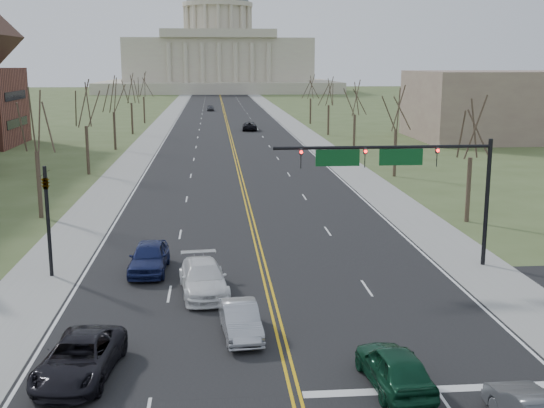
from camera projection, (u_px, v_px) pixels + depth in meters
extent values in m
plane|color=#44552A|center=(292.00, 382.00, 24.56)|extent=(600.00, 600.00, 0.00)
cube|color=black|center=(227.00, 122.00, 131.83)|extent=(20.00, 380.00, 0.01)
cube|color=black|center=(277.00, 321.00, 30.41)|extent=(120.00, 14.00, 0.01)
cube|color=gray|center=(164.00, 122.00, 130.81)|extent=(4.00, 380.00, 0.03)
cube|color=gray|center=(288.00, 121.00, 132.85)|extent=(4.00, 380.00, 0.03)
cube|color=gold|center=(227.00, 121.00, 131.83)|extent=(0.42, 380.00, 0.01)
cube|color=silver|center=(176.00, 122.00, 131.00)|extent=(0.15, 380.00, 0.01)
cube|color=silver|center=(277.00, 121.00, 132.66)|extent=(0.15, 380.00, 0.01)
cube|color=silver|center=(436.00, 389.00, 24.01)|extent=(9.50, 0.50, 0.01)
cube|color=beige|center=(219.00, 86.00, 267.95)|extent=(90.00, 60.00, 4.00)
cube|color=beige|center=(218.00, 60.00, 265.90)|extent=(70.00, 40.00, 16.00)
cube|color=beige|center=(219.00, 33.00, 243.97)|extent=(42.00, 3.00, 3.00)
cylinder|color=beige|center=(218.00, 23.00, 263.04)|extent=(24.00, 24.00, 12.00)
cylinder|color=beige|center=(218.00, 5.00, 261.64)|extent=(27.00, 27.00, 1.60)
ellipsoid|color=slate|center=(218.00, 3.00, 261.48)|extent=(24.00, 24.00, 22.80)
cylinder|color=black|center=(487.00, 203.00, 38.05)|extent=(0.24, 0.24, 7.20)
cylinder|color=black|center=(383.00, 147.00, 36.89)|extent=(12.00, 0.18, 0.18)
imported|color=black|center=(437.00, 157.00, 37.26)|extent=(0.35, 0.40, 1.10)
sphere|color=#FF0C0C|center=(438.00, 151.00, 37.04)|extent=(0.18, 0.18, 0.18)
imported|color=black|center=(365.00, 157.00, 36.92)|extent=(0.35, 0.40, 1.10)
sphere|color=#FF0C0C|center=(366.00, 151.00, 36.70)|extent=(0.18, 0.18, 0.18)
imported|color=black|center=(301.00, 158.00, 36.62)|extent=(0.35, 0.40, 1.10)
sphere|color=#FF0C0C|center=(301.00, 152.00, 36.40)|extent=(0.18, 0.18, 0.18)
cube|color=#0C4C1E|center=(401.00, 157.00, 37.09)|extent=(2.40, 0.12, 0.90)
cube|color=#0C4C1E|center=(338.00, 158.00, 36.79)|extent=(2.40, 0.12, 0.90)
cylinder|color=black|center=(48.00, 222.00, 36.14)|extent=(0.20, 0.20, 6.00)
imported|color=black|center=(45.00, 181.00, 35.69)|extent=(0.32, 0.36, 0.99)
cylinder|color=#3E3125|center=(468.00, 190.00, 48.81)|extent=(0.32, 0.32, 4.68)
cylinder|color=#3E3125|center=(39.00, 185.00, 50.05)|extent=(0.32, 0.32, 4.95)
cylinder|color=#3E3125|center=(395.00, 153.00, 68.31)|extent=(0.32, 0.32, 4.68)
cylinder|color=#3E3125|center=(88.00, 150.00, 69.55)|extent=(0.32, 0.32, 4.95)
cylinder|color=#3E3125|center=(354.00, 133.00, 87.81)|extent=(0.32, 0.32, 4.68)
cylinder|color=#3E3125|center=(115.00, 131.00, 89.05)|extent=(0.32, 0.32, 4.95)
cylinder|color=#3E3125|center=(328.00, 120.00, 107.31)|extent=(0.32, 0.32, 4.68)
cylinder|color=#3E3125|center=(132.00, 119.00, 108.56)|extent=(0.32, 0.32, 4.95)
cylinder|color=#3E3125|center=(310.00, 111.00, 126.82)|extent=(0.32, 0.32, 4.68)
cylinder|color=#3E3125|center=(144.00, 110.00, 128.06)|extent=(0.32, 0.32, 4.95)
cube|color=black|center=(18.00, 123.00, 93.58)|extent=(0.10, 9.80, 1.20)
cube|color=black|center=(15.00, 96.00, 92.83)|extent=(0.10, 9.80, 1.20)
cube|color=#7B6157|center=(501.00, 105.00, 101.05)|extent=(25.00, 20.00, 10.00)
imported|color=#0D3A24|center=(395.00, 367.00, 23.99)|extent=(2.21, 4.70, 1.56)
imported|color=#9FA1A7|center=(240.00, 320.00, 28.62)|extent=(1.84, 4.29, 1.37)
imported|color=black|center=(79.00, 358.00, 24.81)|extent=(3.08, 5.57, 1.48)
imported|color=white|center=(203.00, 278.00, 33.83)|extent=(2.78, 5.61, 1.57)
imported|color=#171F51|center=(149.00, 257.00, 37.31)|extent=(2.14, 4.96, 1.67)
imported|color=black|center=(250.00, 126.00, 114.60)|extent=(2.61, 5.28, 1.44)
imported|color=#4A4B51|center=(210.00, 108.00, 160.61)|extent=(1.73, 4.08, 1.37)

